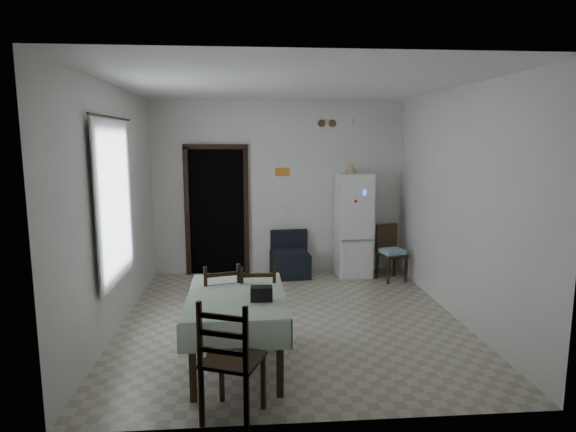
% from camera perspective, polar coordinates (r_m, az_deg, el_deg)
% --- Properties ---
extents(ground, '(4.50, 4.50, 0.00)m').
position_cam_1_polar(ground, '(6.23, 0.39, -12.16)').
color(ground, '#ABA38B').
rests_on(ground, ground).
extents(ceiling, '(4.20, 4.50, 0.02)m').
position_cam_1_polar(ceiling, '(5.85, 0.42, 15.39)').
color(ceiling, white).
rests_on(ceiling, ground).
extents(wall_back, '(4.20, 0.02, 2.90)m').
position_cam_1_polar(wall_back, '(8.09, -1.02, 3.34)').
color(wall_back, silver).
rests_on(wall_back, ground).
extents(wall_front, '(4.20, 0.02, 2.90)m').
position_cam_1_polar(wall_front, '(3.66, 3.55, -3.65)').
color(wall_front, silver).
rests_on(wall_front, ground).
extents(wall_left, '(0.02, 4.50, 2.90)m').
position_cam_1_polar(wall_left, '(6.05, -19.82, 0.87)').
color(wall_left, silver).
rests_on(wall_left, ground).
extents(wall_right, '(0.02, 4.50, 2.90)m').
position_cam_1_polar(wall_right, '(6.40, 19.47, 1.31)').
color(wall_right, silver).
rests_on(wall_right, ground).
extents(doorway, '(1.06, 0.52, 2.22)m').
position_cam_1_polar(doorway, '(8.34, -8.32, 0.72)').
color(doorway, black).
rests_on(doorway, ground).
extents(window_recess, '(0.10, 1.20, 1.60)m').
position_cam_1_polar(window_recess, '(5.86, -20.84, 1.55)').
color(window_recess, silver).
rests_on(window_recess, ground).
extents(curtain, '(0.02, 1.45, 1.85)m').
position_cam_1_polar(curtain, '(5.83, -19.80, 1.57)').
color(curtain, silver).
rests_on(curtain, ground).
extents(curtain_rod, '(0.02, 1.60, 0.02)m').
position_cam_1_polar(curtain_rod, '(5.79, -20.22, 10.93)').
color(curtain_rod, black).
rests_on(curtain_rod, ground).
extents(calendar, '(0.28, 0.02, 0.40)m').
position_cam_1_polar(calendar, '(8.07, -0.66, 4.54)').
color(calendar, white).
rests_on(calendar, ground).
extents(calendar_image, '(0.24, 0.01, 0.14)m').
position_cam_1_polar(calendar_image, '(8.06, -0.66, 5.24)').
color(calendar_image, orange).
rests_on(calendar_image, ground).
extents(light_switch, '(0.08, 0.02, 0.12)m').
position_cam_1_polar(light_switch, '(8.13, 0.05, 0.89)').
color(light_switch, beige).
rests_on(light_switch, ground).
extents(vent_left, '(0.12, 0.03, 0.12)m').
position_cam_1_polar(vent_left, '(8.12, 3.99, 10.90)').
color(vent_left, brown).
rests_on(vent_left, ground).
extents(vent_right, '(0.12, 0.03, 0.12)m').
position_cam_1_polar(vent_right, '(8.15, 5.27, 10.88)').
color(vent_right, brown).
rests_on(vent_right, ground).
extents(emergency_light, '(0.25, 0.07, 0.09)m').
position_cam_1_polar(emergency_light, '(8.22, 8.59, 11.01)').
color(emergency_light, white).
rests_on(emergency_light, ground).
extents(fridge, '(0.57, 0.57, 1.71)m').
position_cam_1_polar(fridge, '(8.03, 7.81, -1.08)').
color(fridge, white).
rests_on(fridge, ground).
extents(tan_cone, '(0.23, 0.23, 0.18)m').
position_cam_1_polar(tan_cone, '(7.92, 7.46, 5.68)').
color(tan_cone, tan).
rests_on(tan_cone, fridge).
extents(navy_seat, '(0.66, 0.64, 0.75)m').
position_cam_1_polar(navy_seat, '(7.97, 0.24, -4.60)').
color(navy_seat, black).
rests_on(navy_seat, ground).
extents(corner_chair, '(0.48, 0.48, 0.89)m').
position_cam_1_polar(corner_chair, '(7.94, 12.22, -4.32)').
color(corner_chair, black).
rests_on(corner_chair, ground).
extents(dining_table, '(0.98, 1.47, 0.75)m').
position_cam_1_polar(dining_table, '(4.95, -6.07, -13.32)').
color(dining_table, '#A5B69C').
rests_on(dining_table, ground).
extents(black_bag, '(0.21, 0.12, 0.13)m').
position_cam_1_polar(black_bag, '(4.59, -3.18, -9.17)').
color(black_bag, black).
rests_on(black_bag, dining_table).
extents(dining_chair_far_left, '(0.51, 0.51, 0.96)m').
position_cam_1_polar(dining_chair_far_left, '(5.38, -8.13, -10.30)').
color(dining_chair_far_left, black).
rests_on(dining_chair_far_left, ground).
extents(dining_chair_far_right, '(0.40, 0.40, 0.93)m').
position_cam_1_polar(dining_chair_far_right, '(5.39, -3.56, -10.32)').
color(dining_chair_far_right, black).
rests_on(dining_chair_far_right, ground).
extents(dining_chair_near_head, '(0.57, 0.57, 1.04)m').
position_cam_1_polar(dining_chair_near_head, '(4.06, -6.56, -16.34)').
color(dining_chair_near_head, black).
rests_on(dining_chair_near_head, ground).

